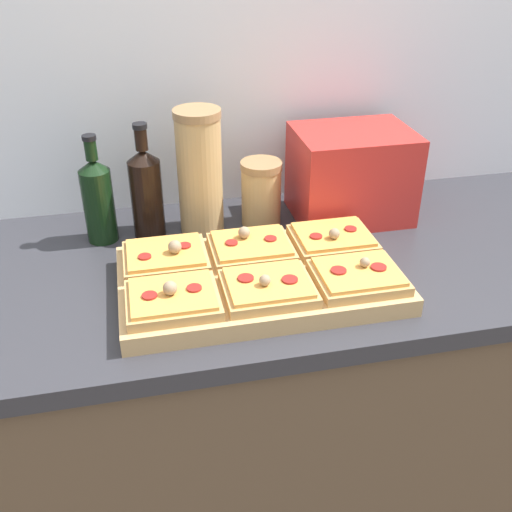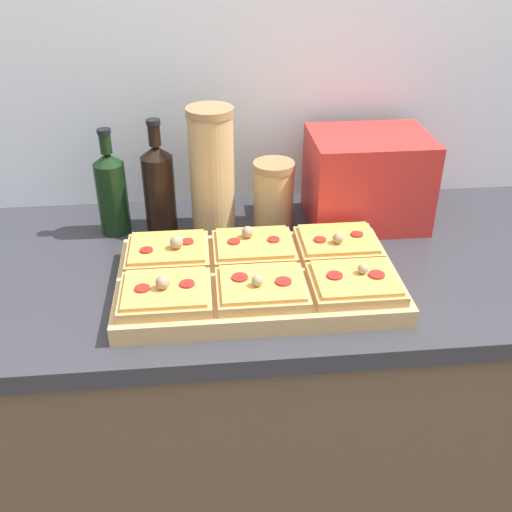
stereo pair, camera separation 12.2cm
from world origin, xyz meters
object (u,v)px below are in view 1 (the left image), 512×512
(toaster_oven, at_px, (351,174))
(olive_oil_bottle, at_px, (98,199))
(wine_bottle, at_px, (146,191))
(grain_jar_short, at_px, (259,193))
(grain_jar_tall, at_px, (200,172))
(cutting_board, at_px, (259,280))

(toaster_oven, bearing_deg, olive_oil_bottle, 179.92)
(olive_oil_bottle, height_order, toaster_oven, olive_oil_bottle)
(wine_bottle, distance_m, grain_jar_short, 0.27)
(wine_bottle, bearing_deg, grain_jar_tall, -0.00)
(cutting_board, relative_size, wine_bottle, 2.07)
(wine_bottle, distance_m, grain_jar_tall, 0.13)
(cutting_board, bearing_deg, wine_bottle, 125.98)
(grain_jar_tall, relative_size, toaster_oven, 0.98)
(cutting_board, bearing_deg, grain_jar_short, 77.39)
(grain_jar_tall, relative_size, grain_jar_short, 1.84)
(grain_jar_tall, bearing_deg, olive_oil_bottle, 180.00)
(olive_oil_bottle, bearing_deg, cutting_board, -41.85)
(olive_oil_bottle, distance_m, grain_jar_tall, 0.24)
(wine_bottle, xyz_separation_m, toaster_oven, (0.49, -0.00, -0.00))
(grain_jar_short, distance_m, toaster_oven, 0.23)
(olive_oil_bottle, bearing_deg, wine_bottle, 0.00)
(cutting_board, xyz_separation_m, toaster_oven, (0.29, 0.28, 0.09))
(olive_oil_bottle, xyz_separation_m, grain_jar_tall, (0.23, 0.00, 0.04))
(olive_oil_bottle, distance_m, grain_jar_short, 0.37)
(grain_jar_tall, height_order, grain_jar_short, grain_jar_tall)
(wine_bottle, bearing_deg, cutting_board, -54.02)
(cutting_board, height_order, wine_bottle, wine_bottle)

